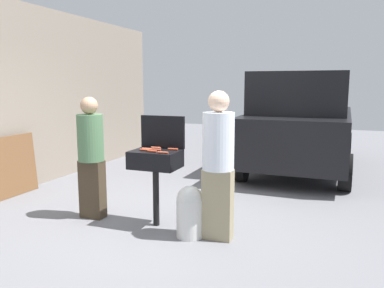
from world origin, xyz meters
name	(u,v)px	position (x,y,z in m)	size (l,w,h in m)	color
ground_plane	(159,221)	(0.00, 0.00, 0.00)	(24.00, 24.00, 0.00)	slate
house_wall_side	(30,97)	(-2.97, 1.00, 1.57)	(0.24, 8.00, 3.15)	gray
bbq_grill	(156,162)	(0.02, -0.13, 0.83)	(0.60, 0.44, 0.97)	black
grill_lid_open	(163,132)	(0.02, 0.09, 1.18)	(0.60, 0.05, 0.42)	black
hot_dog_0	(163,152)	(0.20, -0.28, 0.99)	(0.03, 0.03, 0.13)	#B74C33
hot_dog_1	(173,149)	(0.21, -0.02, 0.99)	(0.03, 0.03, 0.13)	#AD4228
hot_dog_2	(147,149)	(-0.10, -0.11, 0.99)	(0.03, 0.03, 0.13)	#C6593D
hot_dog_3	(156,150)	(0.03, -0.13, 0.99)	(0.03, 0.03, 0.13)	#B74C33
hot_dog_4	(156,148)	(-0.03, 0.00, 0.99)	(0.03, 0.03, 0.13)	#C6593D
hot_dog_5	(145,150)	(-0.09, -0.19, 0.99)	(0.03, 0.03, 0.13)	#AD4228
hot_dog_6	(147,150)	(-0.07, -0.16, 0.99)	(0.03, 0.03, 0.13)	#AD4228
hot_dog_7	(152,151)	(0.04, -0.25, 0.99)	(0.03, 0.03, 0.13)	#AD4228
propane_tank	(190,211)	(0.56, -0.33, 0.32)	(0.32, 0.32, 0.62)	silver
person_left	(91,153)	(-0.91, -0.16, 0.88)	(0.34, 0.34, 1.63)	#3F3323
person_right	(218,160)	(0.88, -0.26, 0.94)	(0.36, 0.36, 1.72)	gray
parked_minivan	(302,121)	(1.41, 3.97, 1.03)	(2.08, 4.43, 2.02)	black
leaning_board	(14,166)	(-2.72, 0.29, 0.49)	(0.03, 0.90, 0.98)	brown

